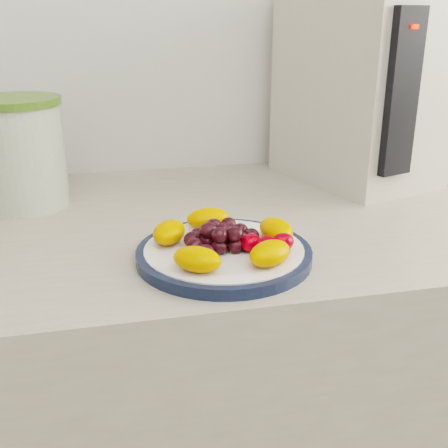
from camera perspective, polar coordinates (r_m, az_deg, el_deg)
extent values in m
cube|color=#B1A692|center=(1.14, 3.49, -20.50)|extent=(3.50, 0.60, 0.90)
cube|color=#8C6C56|center=(1.16, 3.46, -21.61)|extent=(3.48, 0.58, 0.84)
cylinder|color=#121D35|center=(0.73, 0.00, -3.10)|extent=(0.23, 0.23, 0.01)
cylinder|color=white|center=(0.73, 0.00, -3.03)|extent=(0.21, 0.21, 0.02)
cylinder|color=#405810|center=(0.97, -19.89, 6.45)|extent=(0.18, 0.18, 0.17)
cylinder|color=#4C6E22|center=(0.96, -20.55, 11.61)|extent=(0.19, 0.19, 0.01)
cube|color=beige|center=(1.09, 13.67, 13.55)|extent=(0.28, 0.33, 0.35)
cube|color=black|center=(0.96, 17.56, 12.50)|extent=(0.06, 0.04, 0.26)
cube|color=#FF0C05|center=(0.94, 18.77, 18.45)|extent=(0.01, 0.01, 0.01)
ellipsoid|color=#FD7C00|center=(0.75, 5.31, -0.56)|extent=(0.05, 0.07, 0.03)
ellipsoid|color=#FD7C00|center=(0.79, -1.65, 0.60)|extent=(0.06, 0.04, 0.03)
ellipsoid|color=#FD7C00|center=(0.74, -5.59, -0.81)|extent=(0.06, 0.07, 0.03)
ellipsoid|color=#FD7C00|center=(0.66, -2.74, -3.59)|extent=(0.07, 0.07, 0.03)
ellipsoid|color=#FD7C00|center=(0.68, 4.67, -2.98)|extent=(0.07, 0.07, 0.03)
ellipsoid|color=black|center=(0.72, 0.00, -1.62)|extent=(0.02, 0.02, 0.02)
ellipsoid|color=black|center=(0.73, 1.62, -1.56)|extent=(0.02, 0.02, 0.02)
ellipsoid|color=black|center=(0.74, 0.48, -1.03)|extent=(0.02, 0.02, 0.02)
ellipsoid|color=black|center=(0.74, -1.11, -1.27)|extent=(0.02, 0.02, 0.02)
ellipsoid|color=black|center=(0.72, -1.64, -1.81)|extent=(0.02, 0.02, 0.02)
ellipsoid|color=black|center=(0.71, -0.51, -2.36)|extent=(0.02, 0.02, 0.02)
ellipsoid|color=black|center=(0.71, 1.16, -2.23)|extent=(0.02, 0.02, 0.02)
ellipsoid|color=black|center=(0.74, 2.80, -1.16)|extent=(0.02, 0.02, 0.02)
ellipsoid|color=black|center=(0.76, 1.66, -0.67)|extent=(0.02, 0.02, 0.02)
ellipsoid|color=black|center=(0.76, 0.12, -0.51)|extent=(0.02, 0.02, 0.02)
ellipsoid|color=black|center=(0.76, -1.45, -0.61)|extent=(0.02, 0.02, 0.02)
ellipsoid|color=black|center=(0.75, -2.67, -1.10)|extent=(0.02, 0.02, 0.02)
ellipsoid|color=black|center=(0.73, -3.24, -1.60)|extent=(0.02, 0.02, 0.02)
ellipsoid|color=black|center=(0.71, -2.95, -2.25)|extent=(0.02, 0.02, 0.02)
ellipsoid|color=black|center=(0.69, -1.81, -2.82)|extent=(0.02, 0.02, 0.02)
ellipsoid|color=black|center=(0.72, 0.00, -0.60)|extent=(0.02, 0.02, 0.02)
ellipsoid|color=black|center=(0.74, 0.46, -0.05)|extent=(0.02, 0.02, 0.02)
ellipsoid|color=black|center=(0.73, -1.06, -0.17)|extent=(0.02, 0.02, 0.02)
ellipsoid|color=black|center=(0.72, -1.56, -0.69)|extent=(0.02, 0.02, 0.02)
ellipsoid|color=black|center=(0.70, -0.48, -1.16)|extent=(0.02, 0.02, 0.02)
ellipsoid|color=black|center=(0.71, 1.10, -1.03)|extent=(0.02, 0.02, 0.02)
ellipsoid|color=#DE000B|center=(0.71, 4.38, -2.15)|extent=(0.03, 0.03, 0.02)
ellipsoid|color=#DE000B|center=(0.72, 6.00, -1.83)|extent=(0.03, 0.03, 0.02)
ellipsoid|color=#DE000B|center=(0.70, 5.68, -2.68)|extent=(0.04, 0.04, 0.02)
ellipsoid|color=#DE000B|center=(0.72, 2.74, -1.90)|extent=(0.04, 0.04, 0.02)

